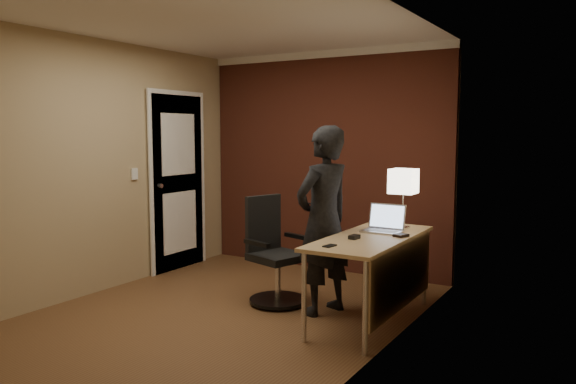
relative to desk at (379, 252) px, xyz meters
The scene contains 9 objects.
room 2.00m from the desk, 145.91° to the left, with size 4.00×4.00×4.00m.
desk is the anchor object (origin of this frame).
desk_lamp 0.75m from the desk, 88.14° to the left, with size 0.22×0.22×0.54m.
laptop 0.35m from the desk, 103.08° to the left, with size 0.33×0.26×0.23m.
mouse 0.27m from the desk, 128.98° to the right, with size 0.06×0.10×0.03m, color black.
phone 0.59m from the desk, 108.25° to the right, with size 0.06×0.12×0.01m, color black.
wallet 0.23m from the desk, 37.05° to the left, with size 0.09×0.11×0.02m, color black.
office_chair 1.07m from the desk, behind, with size 0.55×0.61×0.98m.
person 0.57m from the desk, behind, with size 0.60×0.39×1.65m, color black.
Camera 1 is at (2.95, -3.79, 1.60)m, focal length 35.00 mm.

